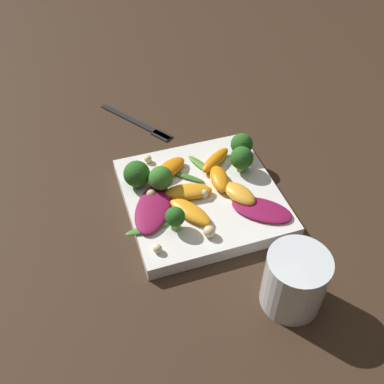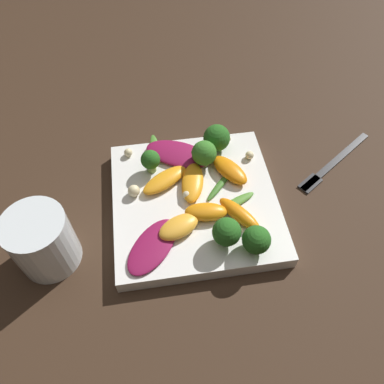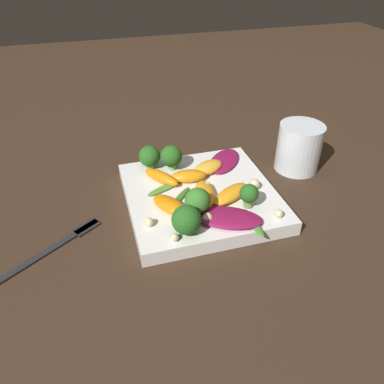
# 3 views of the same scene
# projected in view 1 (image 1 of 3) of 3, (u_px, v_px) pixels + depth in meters

# --- Properties ---
(ground_plane) EXTENTS (2.40, 2.40, 0.00)m
(ground_plane) POSITION_uv_depth(u_px,v_px,m) (201.00, 202.00, 0.75)
(ground_plane) COLOR #382619
(plate) EXTENTS (0.25, 0.25, 0.02)m
(plate) POSITION_uv_depth(u_px,v_px,m) (201.00, 197.00, 0.74)
(plate) COLOR white
(plate) RESTS_ON ground_plane
(drinking_glass) EXTENTS (0.08, 0.08, 0.09)m
(drinking_glass) POSITION_uv_depth(u_px,v_px,m) (295.00, 281.00, 0.59)
(drinking_glass) COLOR white
(drinking_glass) RESTS_ON ground_plane
(fork) EXTENTS (0.16, 0.12, 0.01)m
(fork) POSITION_uv_depth(u_px,v_px,m) (143.00, 125.00, 0.90)
(fork) COLOR #262628
(fork) RESTS_ON ground_plane
(radicchio_leaf_0) EXTENTS (0.10, 0.11, 0.01)m
(radicchio_leaf_0) POSITION_uv_depth(u_px,v_px,m) (262.00, 210.00, 0.70)
(radicchio_leaf_0) COLOR maroon
(radicchio_leaf_0) RESTS_ON plate
(radicchio_leaf_1) EXTENTS (0.12, 0.10, 0.01)m
(radicchio_leaf_1) POSITION_uv_depth(u_px,v_px,m) (153.00, 208.00, 0.70)
(radicchio_leaf_1) COLOR maroon
(radicchio_leaf_1) RESTS_ON plate
(orange_segment_0) EXTENTS (0.06, 0.08, 0.02)m
(orange_segment_0) POSITION_uv_depth(u_px,v_px,m) (169.00, 169.00, 0.76)
(orange_segment_0) COLOR orange
(orange_segment_0) RESTS_ON plate
(orange_segment_1) EXTENTS (0.06, 0.07, 0.02)m
(orange_segment_1) POSITION_uv_depth(u_px,v_px,m) (215.00, 160.00, 0.78)
(orange_segment_1) COLOR orange
(orange_segment_1) RESTS_ON plate
(orange_segment_2) EXTENTS (0.05, 0.08, 0.02)m
(orange_segment_2) POSITION_uv_depth(u_px,v_px,m) (189.00, 193.00, 0.72)
(orange_segment_2) COLOR orange
(orange_segment_2) RESTS_ON plate
(orange_segment_3) EXTENTS (0.06, 0.04, 0.02)m
(orange_segment_3) POSITION_uv_depth(u_px,v_px,m) (219.00, 179.00, 0.74)
(orange_segment_3) COLOR orange
(orange_segment_3) RESTS_ON plate
(orange_segment_4) EXTENTS (0.08, 0.07, 0.02)m
(orange_segment_4) POSITION_uv_depth(u_px,v_px,m) (190.00, 211.00, 0.69)
(orange_segment_4) COLOR orange
(orange_segment_4) RESTS_ON plate
(orange_segment_5) EXTENTS (0.07, 0.06, 0.02)m
(orange_segment_5) POSITION_uv_depth(u_px,v_px,m) (239.00, 194.00, 0.72)
(orange_segment_5) COLOR #FCAD33
(orange_segment_5) RESTS_ON plate
(broccoli_floret_0) EXTENTS (0.04, 0.04, 0.05)m
(broccoli_floret_0) POSITION_uv_depth(u_px,v_px,m) (161.00, 178.00, 0.72)
(broccoli_floret_0) COLOR #7A9E51
(broccoli_floret_0) RESTS_ON plate
(broccoli_floret_1) EXTENTS (0.04, 0.04, 0.05)m
(broccoli_floret_1) POSITION_uv_depth(u_px,v_px,m) (137.00, 174.00, 0.73)
(broccoli_floret_1) COLOR #7A9E51
(broccoli_floret_1) RESTS_ON plate
(broccoli_floret_2) EXTENTS (0.04, 0.04, 0.05)m
(broccoli_floret_2) POSITION_uv_depth(u_px,v_px,m) (242.00, 158.00, 0.75)
(broccoli_floret_2) COLOR #84AD5B
(broccoli_floret_2) RESTS_ON plate
(broccoli_floret_3) EXTENTS (0.03, 0.03, 0.04)m
(broccoli_floret_3) POSITION_uv_depth(u_px,v_px,m) (175.00, 217.00, 0.67)
(broccoli_floret_3) COLOR #7A9E51
(broccoli_floret_3) RESTS_ON plate
(broccoli_floret_4) EXTENTS (0.04, 0.04, 0.04)m
(broccoli_floret_4) POSITION_uv_depth(u_px,v_px,m) (242.00, 145.00, 0.79)
(broccoli_floret_4) COLOR #7A9E51
(broccoli_floret_4) RESTS_ON plate
(arugula_sprig_0) EXTENTS (0.02, 0.07, 0.01)m
(arugula_sprig_0) POSITION_uv_depth(u_px,v_px,m) (147.00, 229.00, 0.68)
(arugula_sprig_0) COLOR #47842D
(arugula_sprig_0) RESTS_ON plate
(arugula_sprig_1) EXTENTS (0.05, 0.06, 0.01)m
(arugula_sprig_1) POSITION_uv_depth(u_px,v_px,m) (186.00, 177.00, 0.76)
(arugula_sprig_1) COLOR #3D7528
(arugula_sprig_1) RESTS_ON plate
(arugula_sprig_2) EXTENTS (0.07, 0.04, 0.01)m
(arugula_sprig_2) POSITION_uv_depth(u_px,v_px,m) (201.00, 165.00, 0.78)
(arugula_sprig_2) COLOR #518E33
(arugula_sprig_2) RESTS_ON plate
(macadamia_nut_0) EXTENTS (0.01, 0.01, 0.01)m
(macadamia_nut_0) POSITION_uv_depth(u_px,v_px,m) (128.00, 175.00, 0.76)
(macadamia_nut_0) COLOR beige
(macadamia_nut_0) RESTS_ON plate
(macadamia_nut_1) EXTENTS (0.02, 0.02, 0.02)m
(macadamia_nut_1) POSITION_uv_depth(u_px,v_px,m) (209.00, 231.00, 0.67)
(macadamia_nut_1) COLOR beige
(macadamia_nut_1) RESTS_ON plate
(macadamia_nut_2) EXTENTS (0.01, 0.01, 0.01)m
(macadamia_nut_2) POSITION_uv_depth(u_px,v_px,m) (148.00, 159.00, 0.78)
(macadamia_nut_2) COLOR beige
(macadamia_nut_2) RESTS_ON plate
(macadamia_nut_3) EXTENTS (0.01, 0.01, 0.01)m
(macadamia_nut_3) POSITION_uv_depth(u_px,v_px,m) (157.00, 249.00, 0.65)
(macadamia_nut_3) COLOR beige
(macadamia_nut_3) RESTS_ON plate
(macadamia_nut_4) EXTENTS (0.02, 0.02, 0.02)m
(macadamia_nut_4) POSITION_uv_depth(u_px,v_px,m) (205.00, 193.00, 0.72)
(macadamia_nut_4) COLOR beige
(macadamia_nut_4) RESTS_ON plate
(macadamia_nut_5) EXTENTS (0.02, 0.02, 0.02)m
(macadamia_nut_5) POSITION_uv_depth(u_px,v_px,m) (151.00, 194.00, 0.72)
(macadamia_nut_5) COLOR beige
(macadamia_nut_5) RESTS_ON plate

